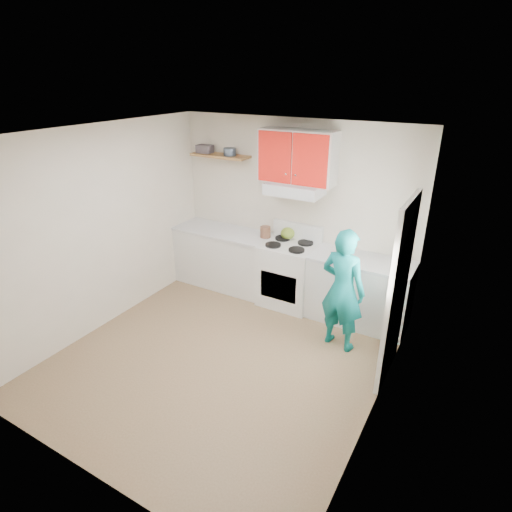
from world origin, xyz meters
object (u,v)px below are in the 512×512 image
Objects in this scene: kettle at (288,233)px; crock at (265,233)px; stove at (288,274)px; tin at (230,152)px; person at (343,290)px.

crock is (-0.31, -0.10, -0.01)m from kettle.
stove is 0.59m from kettle.
stove is 5.09× the size of tin.
tin is at bearing 173.83° from crock.
stove is 4.98× the size of crock.
stove is 1.24m from person.
crock is (-0.44, 0.09, 0.53)m from stove.
stove is at bearing -11.92° from crock.
crock is at bearing -16.83° from person.
person is at bearing -46.17° from kettle.
person is (1.14, -0.83, -0.24)m from kettle.
tin is at bearing -11.10° from person.
kettle is 1.43m from person.
person reaches higher than stove.
stove is at bearing -67.31° from kettle.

